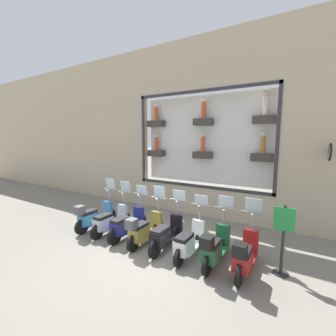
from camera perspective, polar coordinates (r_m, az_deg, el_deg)
ground_plane at (r=6.88m, az=-4.15°, el=-20.00°), size 120.00×120.00×0.00m
building_facade at (r=9.29m, az=8.65°, el=9.92°), size 1.19×36.00×7.08m
scooter_red_0 at (r=5.90m, az=18.90°, el=-20.19°), size 1.80×0.61×1.64m
scooter_green_1 at (r=6.06m, az=11.69°, el=-19.17°), size 1.80×0.60×1.60m
scooter_white_2 at (r=6.38m, az=5.30°, el=-18.14°), size 1.79×0.60×1.53m
scooter_black_3 at (r=6.69m, az=-0.60°, el=-16.60°), size 1.81×0.60×1.58m
scooter_olive_4 at (r=7.01m, az=-6.21°, el=-15.26°), size 1.80×0.60×1.64m
scooter_navy_5 at (r=7.50m, az=-10.52°, el=-13.98°), size 1.81×0.60×1.58m
scooter_silver_6 at (r=7.98m, az=-14.60°, el=-12.87°), size 1.80×0.61×1.65m
scooter_teal_7 at (r=8.44m, az=-18.47°, el=-11.51°), size 1.80×0.61×1.69m
shop_sign_post at (r=6.05m, az=27.18°, el=-15.45°), size 0.36×0.45×1.67m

